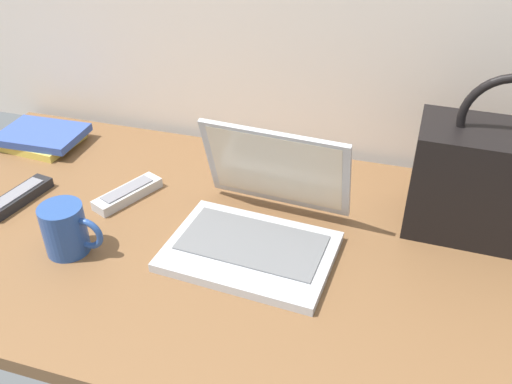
# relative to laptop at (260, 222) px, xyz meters

# --- Properties ---
(desk) EXTENTS (1.60, 0.76, 0.03)m
(desk) POSITION_rel_laptop_xyz_m (-0.00, -0.01, -0.06)
(desk) COLOR brown
(desk) RESTS_ON ground
(laptop) EXTENTS (0.32, 0.31, 0.21)m
(laptop) POSITION_rel_laptop_xyz_m (0.00, 0.00, 0.00)
(laptop) COLOR #B2B5BA
(laptop) RESTS_ON desk
(coffee_mug) EXTENTS (0.12, 0.08, 0.10)m
(coffee_mug) POSITION_rel_laptop_xyz_m (-0.34, -0.13, 0.01)
(coffee_mug) COLOR #26478C
(coffee_mug) RESTS_ON desk
(remote_control_near) EXTENTS (0.07, 0.17, 0.02)m
(remote_control_near) POSITION_rel_laptop_xyz_m (-0.54, -0.02, -0.03)
(remote_control_near) COLOR black
(remote_control_near) RESTS_ON desk
(remote_control_far) EXTENTS (0.11, 0.17, 0.02)m
(remote_control_far) POSITION_rel_laptop_xyz_m (-0.32, 0.06, -0.03)
(remote_control_far) COLOR #B7B7B7
(remote_control_far) RESTS_ON desk
(handbag) EXTENTS (0.30, 0.17, 0.33)m
(handbag) POSITION_rel_laptop_xyz_m (0.42, 0.16, 0.07)
(handbag) COLOR black
(handbag) RESTS_ON desk
(book_stack) EXTENTS (0.21, 0.16, 0.04)m
(book_stack) POSITION_rel_laptop_xyz_m (-0.64, 0.22, -0.02)
(book_stack) COLOR #D8BF4C
(book_stack) RESTS_ON desk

